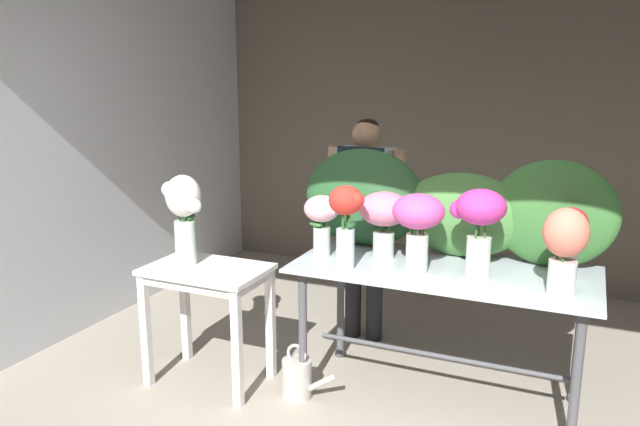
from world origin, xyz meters
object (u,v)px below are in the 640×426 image
(vase_fuchsia_tulips, at_px, (418,220))
(vase_crimson_roses, at_px, (569,238))
(side_table_white, at_px, (207,285))
(vase_magenta_hydrangea, at_px, (479,222))
(vase_coral_stock, at_px, (565,246))
(florist, at_px, (365,207))
(vase_white_roses_tall, at_px, (184,212))
(vase_rosy_ranunculus, at_px, (384,214))
(vase_scarlet_freesia, at_px, (346,218))
(vase_blush_peonies, at_px, (322,218))
(watering_can, at_px, (298,378))
(display_table_glass, at_px, (442,292))

(vase_fuchsia_tulips, relative_size, vase_crimson_roses, 1.12)
(side_table_white, distance_m, vase_magenta_hydrangea, 1.68)
(vase_coral_stock, bearing_deg, florist, 148.00)
(vase_coral_stock, height_order, vase_fuchsia_tulips, same)
(side_table_white, bearing_deg, vase_magenta_hydrangea, 8.97)
(florist, height_order, vase_crimson_roses, florist)
(side_table_white, xyz_separation_m, vase_white_roses_tall, (-0.15, -0.00, 0.45))
(vase_rosy_ranunculus, relative_size, vase_crimson_roses, 1.02)
(vase_crimson_roses, bearing_deg, vase_scarlet_freesia, -165.16)
(vase_scarlet_freesia, height_order, vase_crimson_roses, vase_scarlet_freesia)
(vase_blush_peonies, bearing_deg, vase_fuchsia_tulips, -6.24)
(vase_rosy_ranunculus, height_order, vase_crimson_roses, vase_rosy_ranunculus)
(vase_scarlet_freesia, bearing_deg, vase_coral_stock, 2.13)
(vase_magenta_hydrangea, bearing_deg, vase_rosy_ranunculus, 165.00)
(florist, bearing_deg, watering_can, -94.12)
(vase_magenta_hydrangea, relative_size, vase_white_roses_tall, 0.87)
(vase_coral_stock, distance_m, vase_crimson_roses, 0.27)
(florist, relative_size, vase_coral_stock, 3.61)
(vase_magenta_hydrangea, xyz_separation_m, vase_white_roses_tall, (-1.73, -0.25, -0.05))
(vase_crimson_roses, xyz_separation_m, watering_can, (-1.43, -0.39, -0.94))
(florist, xyz_separation_m, vase_rosy_ranunculus, (0.33, -0.60, 0.11))
(vase_blush_peonies, bearing_deg, vase_coral_stock, -5.30)
(side_table_white, height_order, vase_scarlet_freesia, vase_scarlet_freesia)
(display_table_glass, bearing_deg, vase_coral_stock, -15.96)
(watering_can, bearing_deg, florist, 85.88)
(vase_crimson_roses, height_order, vase_white_roses_tall, vase_white_roses_tall)
(vase_coral_stock, distance_m, watering_can, 1.72)
(side_table_white, xyz_separation_m, watering_can, (0.60, 0.04, -0.52))
(watering_can, bearing_deg, display_table_glass, 21.48)
(florist, relative_size, vase_blush_peonies, 4.31)
(vase_coral_stock, bearing_deg, display_table_glass, 164.04)
(vase_fuchsia_tulips, bearing_deg, side_table_white, -169.92)
(vase_coral_stock, relative_size, vase_crimson_roses, 1.12)
(florist, xyz_separation_m, vase_blush_peonies, (-0.02, -0.72, 0.08))
(vase_scarlet_freesia, bearing_deg, vase_rosy_ranunculus, 65.59)
(florist, bearing_deg, vase_magenta_hydrangea, -39.63)
(display_table_glass, distance_m, vase_crimson_roses, 0.76)
(vase_crimson_roses, bearing_deg, vase_rosy_ranunculus, -178.81)
(vase_rosy_ranunculus, relative_size, vase_white_roses_tall, 0.72)
(display_table_glass, height_order, vase_scarlet_freesia, vase_scarlet_freesia)
(vase_magenta_hydrangea, bearing_deg, vase_coral_stock, -11.31)
(vase_white_roses_tall, relative_size, watering_can, 1.60)
(display_table_glass, distance_m, vase_blush_peonies, 0.83)
(florist, bearing_deg, display_table_glass, -42.84)
(vase_rosy_ranunculus, xyz_separation_m, vase_fuchsia_tulips, (0.25, -0.18, 0.03))
(vase_fuchsia_tulips, bearing_deg, vase_crimson_roses, 14.71)
(vase_rosy_ranunculus, bearing_deg, watering_can, -137.41)
(florist, height_order, vase_fuchsia_tulips, florist)
(display_table_glass, xyz_separation_m, vase_coral_stock, (0.64, -0.18, 0.40))
(side_table_white, relative_size, vase_blush_peonies, 2.03)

